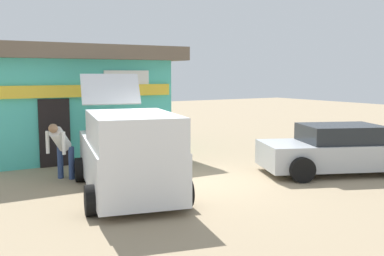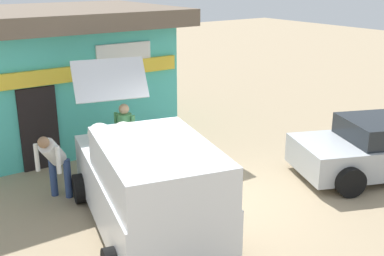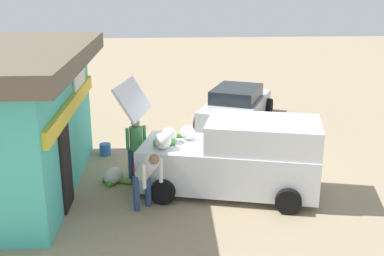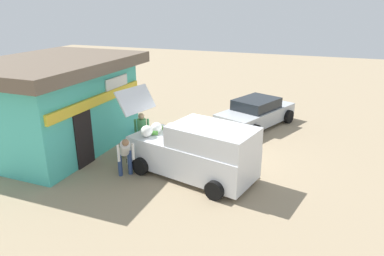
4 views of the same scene
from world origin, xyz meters
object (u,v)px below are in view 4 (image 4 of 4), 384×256
(storefront_bar, at_px, (57,103))
(delivery_van, at_px, (196,151))
(parked_sedan, at_px, (256,113))
(unloaded_banana_pile, at_px, (127,150))
(vendor_standing, at_px, (142,131))
(customer_bending, at_px, (125,153))
(paint_bucket, at_px, (142,132))

(storefront_bar, bearing_deg, delivery_van, -94.60)
(parked_sedan, height_order, unloaded_banana_pile, parked_sedan)
(storefront_bar, xyz_separation_m, vendor_standing, (0.41, -3.51, -0.88))
(customer_bending, bearing_deg, vendor_standing, 10.01)
(vendor_standing, height_order, customer_bending, vendor_standing)
(delivery_van, distance_m, paint_bucket, 4.62)
(parked_sedan, distance_m, customer_bending, 7.51)
(storefront_bar, distance_m, unloaded_banana_pile, 3.38)
(storefront_bar, distance_m, paint_bucket, 3.80)
(delivery_van, height_order, vendor_standing, delivery_van)
(customer_bending, relative_size, paint_bucket, 4.24)
(storefront_bar, height_order, customer_bending, storefront_bar)
(vendor_standing, xyz_separation_m, paint_bucket, (1.94, 1.07, -0.83))
(storefront_bar, relative_size, parked_sedan, 1.44)
(storefront_bar, relative_size, unloaded_banana_pile, 7.68)
(storefront_bar, relative_size, delivery_van, 1.31)
(delivery_van, bearing_deg, storefront_bar, 85.40)
(delivery_van, xyz_separation_m, parked_sedan, (5.93, -0.91, -0.31))
(delivery_van, relative_size, unloaded_banana_pile, 5.86)
(vendor_standing, height_order, unloaded_banana_pile, vendor_standing)
(customer_bending, bearing_deg, parked_sedan, -24.41)
(customer_bending, xyz_separation_m, paint_bucket, (3.73, 1.38, -0.73))
(parked_sedan, relative_size, paint_bucket, 13.23)
(customer_bending, distance_m, unloaded_banana_pile, 2.02)
(parked_sedan, bearing_deg, unloaded_banana_pile, 142.17)
(storefront_bar, relative_size, vendor_standing, 3.90)
(paint_bucket, bearing_deg, unloaded_banana_pile, -167.67)
(customer_bending, xyz_separation_m, unloaded_banana_pile, (1.65, 0.93, -0.73))
(delivery_van, relative_size, customer_bending, 3.42)
(storefront_bar, bearing_deg, customer_bending, -109.88)
(parked_sedan, height_order, vendor_standing, vendor_standing)
(storefront_bar, bearing_deg, parked_sedan, -51.82)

